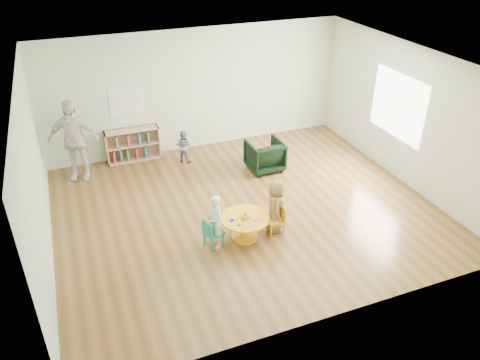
{
  "coord_description": "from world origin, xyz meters",
  "views": [
    {
      "loc": [
        -2.83,
        -6.96,
        4.97
      ],
      "look_at": [
        -0.22,
        -0.3,
        0.84
      ],
      "focal_mm": 35.0,
      "sensor_mm": 36.0,
      "label": 1
    }
  ],
  "objects_px": {
    "bookshelf": "(132,145)",
    "child_left": "(215,222)",
    "kid_chair_left": "(212,232)",
    "kid_chair_right": "(278,219)",
    "armchair": "(265,155)",
    "child_right": "(275,206)",
    "toddler": "(183,146)",
    "adult_caretaker": "(74,140)",
    "activity_table": "(245,224)"
  },
  "relations": [
    {
      "from": "bookshelf",
      "to": "child_left",
      "type": "distance_m",
      "value": 3.8
    },
    {
      "from": "kid_chair_left",
      "to": "kid_chair_right",
      "type": "relative_size",
      "value": 0.99
    },
    {
      "from": "bookshelf",
      "to": "armchair",
      "type": "height_order",
      "value": "bookshelf"
    },
    {
      "from": "kid_chair_left",
      "to": "bookshelf",
      "type": "relative_size",
      "value": 0.45
    },
    {
      "from": "child_right",
      "to": "child_left",
      "type": "bearing_deg",
      "value": 109.92
    },
    {
      "from": "child_left",
      "to": "toddler",
      "type": "xyz_separation_m",
      "value": [
        0.33,
        3.21,
        -0.11
      ]
    },
    {
      "from": "toddler",
      "to": "adult_caretaker",
      "type": "distance_m",
      "value": 2.33
    },
    {
      "from": "activity_table",
      "to": "bookshelf",
      "type": "relative_size",
      "value": 0.7
    },
    {
      "from": "activity_table",
      "to": "child_left",
      "type": "xyz_separation_m",
      "value": [
        -0.54,
        -0.03,
        0.19
      ]
    },
    {
      "from": "kid_chair_right",
      "to": "armchair",
      "type": "xyz_separation_m",
      "value": [
        0.75,
        2.24,
        0.05
      ]
    },
    {
      "from": "activity_table",
      "to": "child_left",
      "type": "bearing_deg",
      "value": -176.91
    },
    {
      "from": "adult_caretaker",
      "to": "toddler",
      "type": "bearing_deg",
      "value": 14.9
    },
    {
      "from": "armchair",
      "to": "kid_chair_left",
      "type": "bearing_deg",
      "value": 47.11
    },
    {
      "from": "bookshelf",
      "to": "toddler",
      "type": "bearing_deg",
      "value": -26.33
    },
    {
      "from": "activity_table",
      "to": "kid_chair_right",
      "type": "bearing_deg",
      "value": -7.19
    },
    {
      "from": "kid_chair_right",
      "to": "activity_table",
      "type": "bearing_deg",
      "value": 88.88
    },
    {
      "from": "kid_chair_left",
      "to": "child_right",
      "type": "distance_m",
      "value": 1.21
    },
    {
      "from": "child_left",
      "to": "child_right",
      "type": "height_order",
      "value": "child_right"
    },
    {
      "from": "bookshelf",
      "to": "toddler",
      "type": "xyz_separation_m",
      "value": [
        1.05,
        -0.52,
        0.01
      ]
    },
    {
      "from": "bookshelf",
      "to": "toddler",
      "type": "distance_m",
      "value": 1.18
    },
    {
      "from": "kid_chair_right",
      "to": "adult_caretaker",
      "type": "xyz_separation_m",
      "value": [
        -3.08,
        3.35,
        0.58
      ]
    },
    {
      "from": "activity_table",
      "to": "kid_chair_left",
      "type": "distance_m",
      "value": 0.61
    },
    {
      "from": "activity_table",
      "to": "adult_caretaker",
      "type": "relative_size",
      "value": 0.48
    },
    {
      "from": "armchair",
      "to": "toddler",
      "type": "height_order",
      "value": "toddler"
    },
    {
      "from": "adult_caretaker",
      "to": "child_left",
      "type": "bearing_deg",
      "value": -42.17
    },
    {
      "from": "kid_chair_left",
      "to": "child_right",
      "type": "height_order",
      "value": "child_right"
    },
    {
      "from": "bookshelf",
      "to": "toddler",
      "type": "height_order",
      "value": "toddler"
    },
    {
      "from": "toddler",
      "to": "kid_chair_left",
      "type": "bearing_deg",
      "value": 119.88
    },
    {
      "from": "activity_table",
      "to": "child_left",
      "type": "height_order",
      "value": "child_left"
    },
    {
      "from": "child_left",
      "to": "toddler",
      "type": "height_order",
      "value": "child_left"
    },
    {
      "from": "child_right",
      "to": "toddler",
      "type": "xyz_separation_m",
      "value": [
        -0.8,
        3.15,
        -0.13
      ]
    },
    {
      "from": "child_right",
      "to": "kid_chair_left",
      "type": "bearing_deg",
      "value": 109.65
    },
    {
      "from": "kid_chair_left",
      "to": "kid_chair_right",
      "type": "height_order",
      "value": "kid_chair_right"
    },
    {
      "from": "armchair",
      "to": "adult_caretaker",
      "type": "height_order",
      "value": "adult_caretaker"
    },
    {
      "from": "toddler",
      "to": "adult_caretaker",
      "type": "relative_size",
      "value": 0.43
    },
    {
      "from": "activity_table",
      "to": "kid_chair_right",
      "type": "xyz_separation_m",
      "value": [
        0.59,
        -0.07,
        -0.0
      ]
    },
    {
      "from": "bookshelf",
      "to": "adult_caretaker",
      "type": "bearing_deg",
      "value": -160.83
    },
    {
      "from": "kid_chair_left",
      "to": "adult_caretaker",
      "type": "bearing_deg",
      "value": -167.49
    },
    {
      "from": "activity_table",
      "to": "bookshelf",
      "type": "bearing_deg",
      "value": 108.88
    },
    {
      "from": "child_right",
      "to": "toddler",
      "type": "relative_size",
      "value": 1.34
    },
    {
      "from": "activity_table",
      "to": "armchair",
      "type": "height_order",
      "value": "armchair"
    },
    {
      "from": "kid_chair_right",
      "to": "armchair",
      "type": "bearing_deg",
      "value": -12.35
    },
    {
      "from": "activity_table",
      "to": "bookshelf",
      "type": "height_order",
      "value": "bookshelf"
    },
    {
      "from": "kid_chair_left",
      "to": "bookshelf",
      "type": "height_order",
      "value": "bookshelf"
    },
    {
      "from": "kid_chair_left",
      "to": "activity_table",
      "type": "bearing_deg",
      "value": 75.46
    },
    {
      "from": "armchair",
      "to": "activity_table",
      "type": "bearing_deg",
      "value": 56.99
    },
    {
      "from": "child_left",
      "to": "bookshelf",
      "type": "bearing_deg",
      "value": 179.79
    },
    {
      "from": "activity_table",
      "to": "toddler",
      "type": "distance_m",
      "value": 3.19
    },
    {
      "from": "kid_chair_left",
      "to": "toddler",
      "type": "relative_size",
      "value": 0.72
    },
    {
      "from": "kid_chair_left",
      "to": "kid_chair_right",
      "type": "distance_m",
      "value": 1.2
    }
  ]
}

